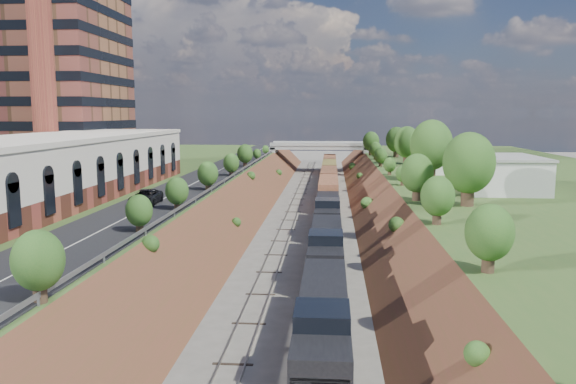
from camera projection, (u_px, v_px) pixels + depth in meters
name	position (u px, v px, depth m)	size (l,w,h in m)	color
platform_left	(84.00, 196.00, 81.71)	(44.00, 180.00, 5.00)	#385924
platform_right	(551.00, 202.00, 76.67)	(44.00, 180.00, 5.00)	#385924
embankment_left	(233.00, 215.00, 80.38)	(7.07, 180.00, 7.07)	brown
embankment_right	(388.00, 217.00, 78.70)	(7.07, 180.00, 7.07)	brown
rail_left_track	(291.00, 215.00, 79.72)	(1.58, 180.00, 0.18)	gray
rail_right_track	(328.00, 216.00, 79.33)	(1.58, 180.00, 0.18)	gray
road	(201.00, 180.00, 80.02)	(8.00, 180.00, 0.10)	black
guardrail	(229.00, 177.00, 79.44)	(0.10, 171.00, 0.70)	#99999E
commercial_building	(35.00, 171.00, 58.78)	(14.30, 62.30, 7.00)	brown
smokestack	(40.00, 34.00, 74.87)	(3.20, 3.20, 40.00)	brown
overpass	(319.00, 152.00, 140.07)	(24.50, 8.30, 7.40)	gray
white_building_near	(498.00, 175.00, 68.87)	(9.00, 12.00, 4.00)	silver
white_building_far	(455.00, 161.00, 90.66)	(8.00, 10.00, 3.60)	silver
tree_right_large	(469.00, 164.00, 57.19)	(5.25, 5.25, 7.61)	#473323
tree_left_crest	(123.00, 218.00, 39.97)	(2.45, 2.45, 3.55)	#473323
freight_train	(328.00, 193.00, 85.17)	(2.92, 118.12, 4.55)	black
suv	(146.00, 197.00, 58.19)	(2.55, 5.52, 1.53)	black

